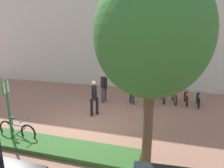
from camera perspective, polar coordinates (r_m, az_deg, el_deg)
The scene contains 11 objects.
ground_plane at distance 9.13m, azimuth -6.08°, elevation -10.89°, with size 60.00×60.00×0.00m, color #936651.
building_facade at distance 15.11m, azimuth 4.03°, elevation 18.35°, with size 28.00×1.20×10.00m, color beige.
planter_strip at distance 7.69m, azimuth -19.94°, elevation -16.04°, with size 7.00×1.10×0.16m, color #336028.
tree_sidewalk at distance 5.14m, azimuth 11.46°, elevation 13.60°, with size 2.94×2.94×5.44m.
parking_sign_post at distance 7.86m, azimuth -27.95°, elevation -4.55°, with size 0.09×0.36×2.36m.
bike_at_sign at distance 8.39m, azimuth -25.72°, elevation -11.97°, with size 1.68×0.42×0.86m.
bike_rack_cluster at distance 11.96m, azimuth 17.58°, elevation -3.64°, with size 3.20×1.75×0.83m.
bollard_steel at distance 11.03m, azimuth 11.38°, elevation -4.16°, with size 0.16×0.16×0.90m, color #ADADB2.
person_suited_navy at distance 11.42m, azimuth -2.35°, elevation -0.48°, with size 0.46×0.47×1.72m.
person_shirt_white at distance 11.17m, azimuth 5.87°, elevation -0.87°, with size 0.61×0.40×1.72m.
person_suited_dark at distance 9.55m, azimuth -5.19°, elevation -3.42°, with size 0.38×0.56×1.72m.
Camera 1 is at (3.20, -7.65, 3.81)m, focal length 31.63 mm.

